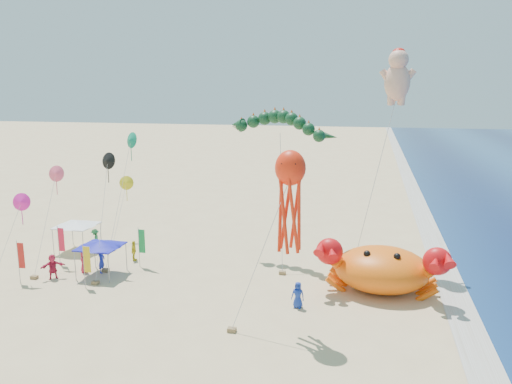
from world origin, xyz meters
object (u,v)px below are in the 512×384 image
at_px(cherub_kite, 397,76).
at_px(octopus_kite, 290,194).
at_px(dragon_kite, 278,128).
at_px(canopy_white, 76,223).
at_px(crab_inflatable, 382,268).
at_px(canopy_blue, 100,244).

xyz_separation_m(cherub_kite, octopus_kite, (-6.02, -13.25, -6.73)).
xyz_separation_m(dragon_kite, octopus_kite, (2.87, -11.98, -2.75)).
xyz_separation_m(octopus_kite, canopy_white, (-20.23, 10.18, -5.64)).
relative_size(crab_inflatable, octopus_kite, 0.84).
bearing_deg(canopy_white, octopus_kite, -26.72).
bearing_deg(crab_inflatable, canopy_blue, -175.75).
height_order(cherub_kite, octopus_kite, cherub_kite).
distance_m(dragon_kite, octopus_kite, 12.62).
distance_m(cherub_kite, octopus_kite, 16.04).
distance_m(crab_inflatable, cherub_kite, 14.60).
relative_size(dragon_kite, canopy_blue, 3.66).
height_order(octopus_kite, canopy_blue, octopus_kite).
relative_size(cherub_kite, canopy_white, 4.97).
height_order(crab_inflatable, canopy_blue, crab_inflatable).
bearing_deg(crab_inflatable, octopus_kite, -128.37).
height_order(crab_inflatable, octopus_kite, octopus_kite).
height_order(canopy_blue, canopy_white, same).
relative_size(canopy_blue, canopy_white, 0.96).
bearing_deg(canopy_blue, dragon_kite, 28.50).
relative_size(cherub_kite, canopy_blue, 5.19).
bearing_deg(cherub_kite, crab_inflatable, -95.38).
height_order(cherub_kite, canopy_blue, cherub_kite).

